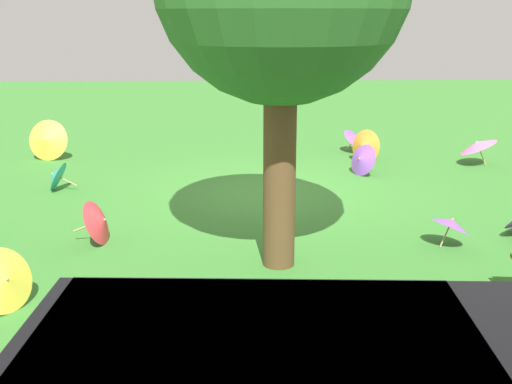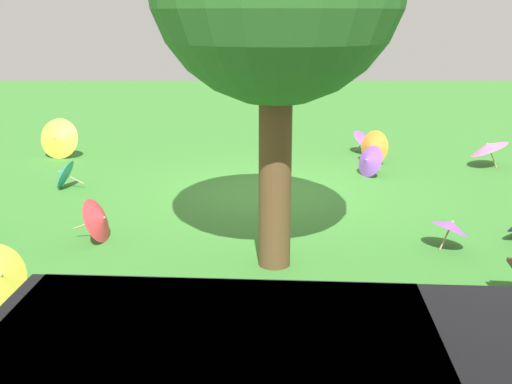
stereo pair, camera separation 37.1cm
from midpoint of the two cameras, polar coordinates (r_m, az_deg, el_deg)
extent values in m
plane|color=#387A2D|center=(11.57, 2.25, -0.18)|extent=(40.00, 40.00, 0.00)
cylinder|color=brown|center=(7.95, 3.13, 2.56)|extent=(0.43, 0.43, 2.80)
cylinder|color=tan|center=(9.46, -14.56, -2.97)|extent=(0.37, 0.08, 0.17)
cone|color=#D8383F|center=(9.34, -13.21, -2.48)|extent=(0.50, 0.74, 0.69)
sphere|color=tan|center=(9.30, -12.83, -2.34)|extent=(0.05, 0.04, 0.05)
cylinder|color=tan|center=(15.29, -16.71, 4.69)|extent=(0.13, 0.52, 0.17)
cone|color=yellow|center=(14.97, -17.36, 4.80)|extent=(1.01, 0.63, 0.96)
sphere|color=tan|center=(14.88, -17.54, 4.83)|extent=(0.04, 0.05, 0.04)
cylinder|color=tan|center=(15.27, 10.35, 4.24)|extent=(0.23, 0.17, 0.30)
cone|color=purple|center=(15.18, 10.93, 4.86)|extent=(0.86, 0.88, 0.52)
sphere|color=tan|center=(15.15, 11.06, 5.00)|extent=(0.06, 0.06, 0.05)
cylinder|color=tan|center=(14.52, 21.90, 2.90)|extent=(0.21, 0.09, 0.41)
cone|color=pink|center=(14.46, 21.52, 3.96)|extent=(1.03, 1.05, 0.48)
sphere|color=tan|center=(14.45, 21.42, 4.22)|extent=(0.06, 0.05, 0.05)
cylinder|color=tan|center=(12.34, -15.72, 1.15)|extent=(0.36, 0.05, 0.20)
cone|color=teal|center=(12.39, -16.76, 1.69)|extent=(0.44, 0.64, 0.60)
sphere|color=tan|center=(12.41, -17.03, 1.83)|extent=(0.05, 0.04, 0.05)
sphere|color=tan|center=(7.59, -21.36, -7.22)|extent=(0.06, 0.06, 0.05)
cylinder|color=tan|center=(13.15, 11.97, 2.62)|extent=(0.32, 0.20, 0.16)
cone|color=purple|center=(12.98, 11.22, 2.90)|extent=(0.66, 0.77, 0.68)
sphere|color=tan|center=(12.93, 11.03, 2.97)|extent=(0.06, 0.05, 0.05)
cylinder|color=tan|center=(9.29, 18.25, -4.25)|extent=(0.16, 0.08, 0.31)
cone|color=purple|center=(9.28, 18.81, -2.98)|extent=(0.76, 0.77, 0.36)
sphere|color=tan|center=(9.28, 18.96, -2.64)|extent=(0.06, 0.05, 0.05)
cylinder|color=tan|center=(14.26, 12.29, 4.01)|extent=(0.37, 0.31, 0.11)
cone|color=orange|center=(14.02, 11.52, 4.10)|extent=(0.72, 0.79, 0.78)
sphere|color=tan|center=(13.96, 11.33, 4.12)|extent=(0.06, 0.05, 0.04)
camera|label=1|loc=(0.19, -88.89, 0.33)|focal=42.94mm
camera|label=2|loc=(0.19, 91.11, -0.33)|focal=42.94mm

